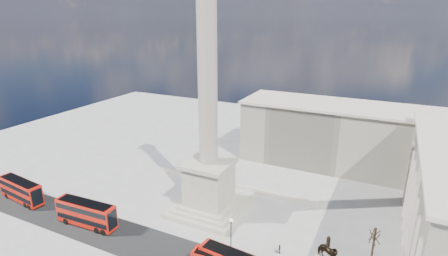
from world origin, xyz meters
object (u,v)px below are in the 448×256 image
red_bus_e (21,190)px  red_bus_a (87,213)px  nelsons_column (209,152)px  pedestrian_crossing (280,249)px  victorian_lamp (231,234)px

red_bus_e → red_bus_a: bearing=4.3°
nelsons_column → red_bus_a: bearing=-140.3°
nelsons_column → pedestrian_crossing: (17.11, -6.83, -12.09)m
nelsons_column → red_bus_e: 41.91m
red_bus_a → pedestrian_crossing: 36.30m
victorian_lamp → red_bus_e: bearing=-175.5°
red_bus_a → red_bus_e: size_ratio=1.02×
nelsons_column → pedestrian_crossing: bearing=-21.8°
red_bus_a → pedestrian_crossing: red_bus_a is taller
nelsons_column → red_bus_e: size_ratio=4.06×
red_bus_e → pedestrian_crossing: (55.05, 7.67, -1.74)m
red_bus_a → pedestrian_crossing: (35.29, 8.27, -1.80)m
red_bus_e → pedestrian_crossing: red_bus_e is taller
red_bus_a → red_bus_e: 19.76m
pedestrian_crossing → red_bus_e: bearing=75.7°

